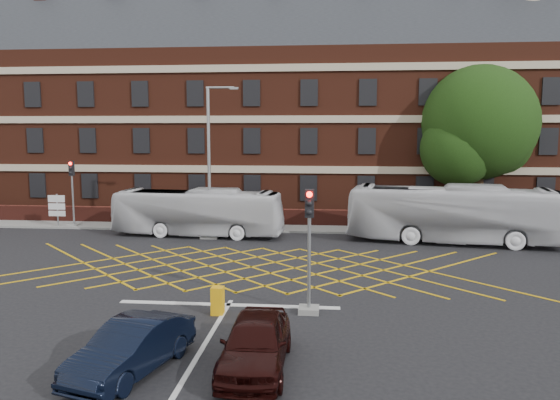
# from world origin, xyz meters

# --- Properties ---
(ground) EXTENTS (120.00, 120.00, 0.00)m
(ground) POSITION_xyz_m (0.00, 0.00, 0.00)
(ground) COLOR black
(ground) RESTS_ON ground
(victorian_building) EXTENTS (51.00, 12.17, 20.40)m
(victorian_building) POSITION_xyz_m (0.25, 22.00, 7.84)
(victorian_building) COLOR #502114
(victorian_building) RESTS_ON ground
(boundary_wall) EXTENTS (56.00, 0.50, 1.10)m
(boundary_wall) POSITION_xyz_m (0.00, 13.00, 0.55)
(boundary_wall) COLOR #4F1C15
(boundary_wall) RESTS_ON ground
(far_pavement) EXTENTS (60.00, 3.00, 0.12)m
(far_pavement) POSITION_xyz_m (0.00, 12.00, 0.06)
(far_pavement) COLOR slate
(far_pavement) RESTS_ON ground
(box_junction_hatching) EXTENTS (8.22, 8.22, 0.02)m
(box_junction_hatching) POSITION_xyz_m (0.00, 2.00, 0.01)
(box_junction_hatching) COLOR #CC990C
(box_junction_hatching) RESTS_ON ground
(stop_line) EXTENTS (8.00, 0.30, 0.02)m
(stop_line) POSITION_xyz_m (0.00, -3.50, 0.01)
(stop_line) COLOR silver
(stop_line) RESTS_ON ground
(centre_line) EXTENTS (0.15, 14.00, 0.02)m
(centre_line) POSITION_xyz_m (0.00, -10.00, 0.01)
(centre_line) COLOR silver
(centre_line) RESTS_ON ground
(bus_left) EXTENTS (10.24, 3.13, 2.81)m
(bus_left) POSITION_xyz_m (-4.26, 9.19, 1.41)
(bus_left) COLOR silver
(bus_left) RESTS_ON ground
(bus_right) EXTENTS (11.92, 4.50, 3.24)m
(bus_right) POSITION_xyz_m (10.39, 8.50, 1.62)
(bus_right) COLOR silver
(bus_right) RESTS_ON ground
(car_navy) EXTENTS (2.50, 4.33, 1.35)m
(car_navy) POSITION_xyz_m (-1.44, -9.16, 0.67)
(car_navy) COLOR black
(car_navy) RESTS_ON ground
(car_maroon) EXTENTS (1.71, 4.21, 1.43)m
(car_maroon) POSITION_xyz_m (1.71, -8.62, 0.72)
(car_maroon) COLOR black
(car_maroon) RESTS_ON ground
(deciduous_tree) EXTENTS (7.83, 7.68, 10.59)m
(deciduous_tree) POSITION_xyz_m (13.39, 15.87, 6.21)
(deciduous_tree) COLOR black
(deciduous_tree) RESTS_ON ground
(traffic_light_near) EXTENTS (0.70, 0.70, 4.27)m
(traffic_light_near) POSITION_xyz_m (2.91, -4.05, 1.76)
(traffic_light_near) COLOR slate
(traffic_light_near) RESTS_ON ground
(traffic_light_far) EXTENTS (0.70, 0.70, 4.27)m
(traffic_light_far) POSITION_xyz_m (-13.07, 11.38, 1.76)
(traffic_light_far) COLOR slate
(traffic_light_far) RESTS_ON ground
(street_lamp) EXTENTS (2.25, 1.00, 8.69)m
(street_lamp) POSITION_xyz_m (-3.34, 8.60, 2.97)
(street_lamp) COLOR slate
(street_lamp) RESTS_ON ground
(direction_signs) EXTENTS (1.10, 0.16, 2.20)m
(direction_signs) POSITION_xyz_m (-13.87, 10.79, 1.38)
(direction_signs) COLOR gray
(direction_signs) RESTS_ON ground
(utility_cabinet) EXTENTS (0.41, 0.40, 0.96)m
(utility_cabinet) POSITION_xyz_m (-0.18, -4.51, 0.48)
(utility_cabinet) COLOR #E5A10D
(utility_cabinet) RESTS_ON ground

